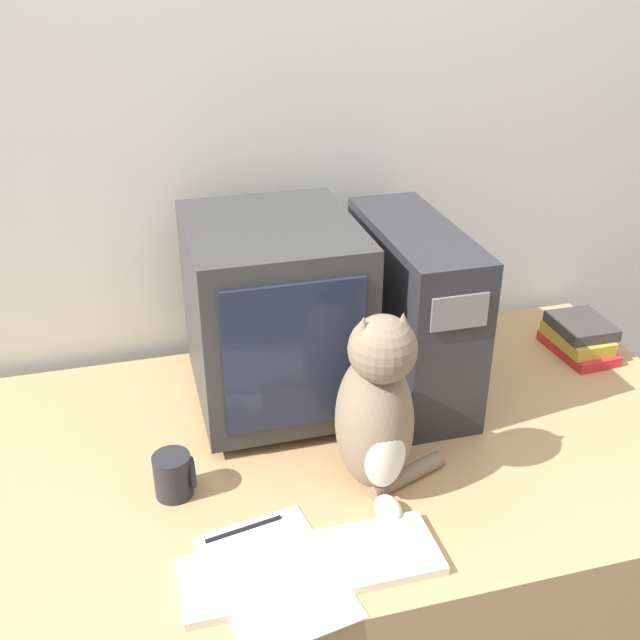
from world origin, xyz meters
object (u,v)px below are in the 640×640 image
at_px(pen, 244,529).
at_px(mug, 175,475).
at_px(computer_tower, 412,310).
at_px(keyboard, 311,566).
at_px(crt_monitor, 274,314).
at_px(book_stack, 579,337).
at_px(cat, 377,412).

relative_size(pen, mug, 1.61).
xyz_separation_m(computer_tower, keyboard, (-0.38, -0.52, -0.19)).
height_order(crt_monitor, keyboard, crt_monitor).
distance_m(crt_monitor, mug, 0.43).
relative_size(computer_tower, book_stack, 2.33).
xyz_separation_m(crt_monitor, cat, (0.12, -0.36, -0.05)).
relative_size(cat, mug, 4.32).
bearing_deg(mug, computer_tower, 23.71).
bearing_deg(book_stack, pen, -156.23).
height_order(keyboard, mug, mug).
xyz_separation_m(keyboard, cat, (0.18, 0.19, 0.17)).
bearing_deg(book_stack, computer_tower, -176.77).
bearing_deg(pen, book_stack, 23.77).
xyz_separation_m(keyboard, pen, (-0.10, 0.13, -0.01)).
height_order(book_stack, pen, book_stack).
distance_m(computer_tower, pen, 0.66).
xyz_separation_m(computer_tower, pen, (-0.48, -0.40, -0.20)).
distance_m(cat, book_stack, 0.79).
distance_m(crt_monitor, book_stack, 0.84).
xyz_separation_m(computer_tower, cat, (-0.20, -0.34, -0.03)).
bearing_deg(computer_tower, cat, -121.02).
bearing_deg(mug, book_stack, 14.90).
bearing_deg(cat, pen, -165.06).
height_order(keyboard, cat, cat).
bearing_deg(computer_tower, book_stack, 3.23).
relative_size(computer_tower, pen, 3.26).
height_order(crt_monitor, pen, crt_monitor).
bearing_deg(crt_monitor, pen, -110.07).
bearing_deg(cat, mug, 171.05).
relative_size(keyboard, pen, 3.08).
bearing_deg(book_stack, crt_monitor, -179.48).
bearing_deg(cat, book_stack, 30.05).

